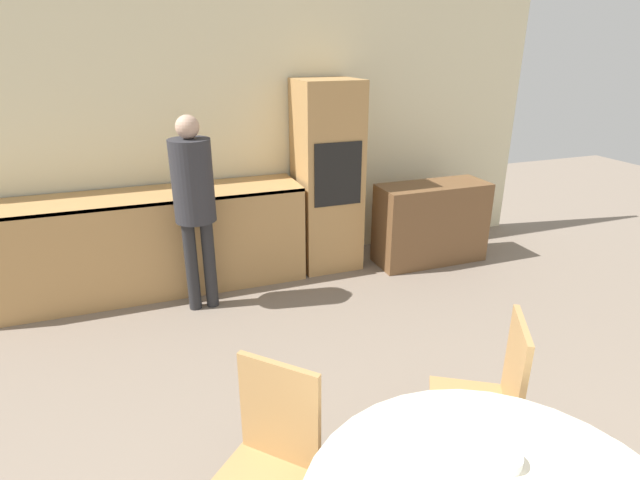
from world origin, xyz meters
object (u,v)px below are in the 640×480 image
Objects in this scene: bowl_near at (505,460)px; sideboard at (431,223)px; person_standing at (194,194)px; chair_far_right at (491,396)px; chair_far_left at (270,458)px; oven_unit at (327,177)px.

sideboard is at bearing 61.93° from bowl_near.
chair_far_right is at bearing -65.00° from person_standing.
person_standing is 13.60× the size of bowl_near.
chair_far_right is 0.71m from bowl_near.
person_standing reaches higher than sideboard.
chair_far_right is at bearing 53.71° from bowl_near.
chair_far_right is (-1.28, -2.60, 0.12)m from sideboard.
sideboard is 2.48m from person_standing.
chair_far_left is 2.46m from person_standing.
oven_unit reaches higher than chair_far_left.
chair_far_left is 1.14m from chair_far_right.
chair_far_left is 0.58× the size of person_standing.
chair_far_left reaches higher than bowl_near.
chair_far_left is (-1.37, -2.92, -0.40)m from oven_unit.
person_standing is 3.03m from bowl_near.
person_standing reaches higher than chair_far_right.
sideboard is 2.90m from chair_far_right.
chair_far_right is at bearing -94.56° from oven_unit.
bowl_near is (-1.67, -3.14, 0.35)m from sideboard.
chair_far_left is at bearing -90.51° from person_standing.
sideboard is 9.44× the size of bowl_near.
sideboard is at bearing -16.47° from oven_unit.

